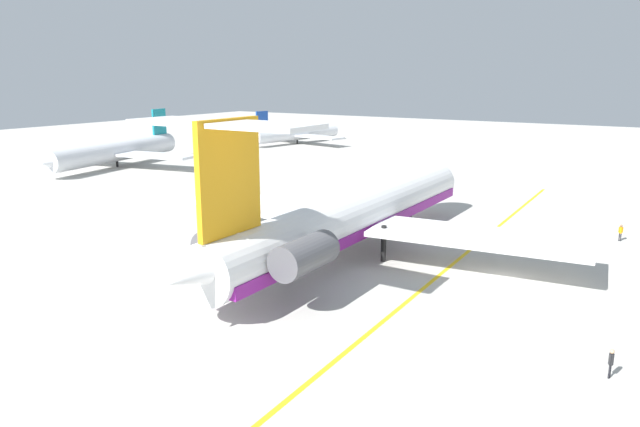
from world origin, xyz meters
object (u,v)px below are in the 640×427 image
Objects in this scene: airliner_mid_right at (113,152)px; ground_crew_near_nose at (621,231)px; main_jetliner at (350,216)px; ground_crew_near_tail at (611,360)px; airliner_far_right at (299,133)px.

airliner_mid_right is 82.00m from ground_crew_near_nose.
ground_crew_near_tail is at bearing -117.68° from main_jetliner.
airliner_far_right is 16.22× the size of ground_crew_near_nose.
ground_crew_near_tail is (-11.93, -22.90, -2.58)m from main_jetliner.
airliner_mid_right reaches higher than ground_crew_near_tail.
ground_crew_near_nose is (18.33, -20.45, -2.58)m from main_jetliner.
main_jetliner reaches higher than airliner_far_right.
airliner_far_right is 92.83m from ground_crew_near_nose.
main_jetliner is 27.13× the size of ground_crew_near_tail.
airliner_mid_right is 49.90m from airliner_far_right.
ground_crew_near_tail is at bearing 56.60° from airliner_mid_right.
airliner_mid_right is at bearing 65.09° from ground_crew_near_nose.
ground_crew_near_nose is at bearing 103.27° from ground_crew_near_tail.
main_jetliner reaches higher than airliner_mid_right.
main_jetliner is at bearing -131.40° from airliner_far_right.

